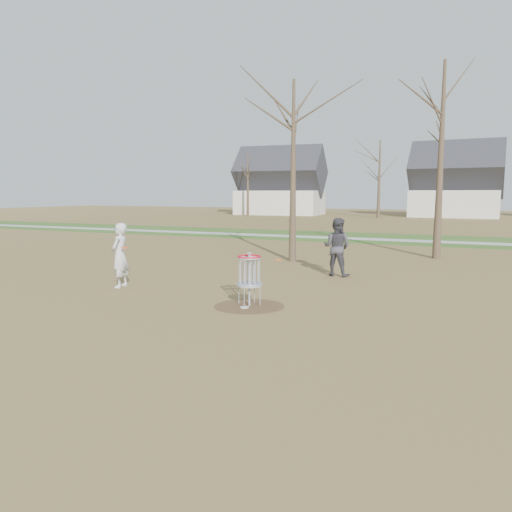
# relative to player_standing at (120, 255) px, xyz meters

# --- Properties ---
(ground) EXTENTS (160.00, 160.00, 0.00)m
(ground) POSITION_rel_player_standing_xyz_m (4.73, -0.73, -0.99)
(ground) COLOR brown
(ground) RESTS_ON ground
(green_band) EXTENTS (160.00, 8.00, 0.01)m
(green_band) POSITION_rel_player_standing_xyz_m (4.73, 20.27, -0.98)
(green_band) COLOR #2D5119
(green_band) RESTS_ON ground
(footpath) EXTENTS (160.00, 1.50, 0.01)m
(footpath) POSITION_rel_player_standing_xyz_m (4.73, 19.27, -0.97)
(footpath) COLOR #9E9E99
(footpath) RESTS_ON green_band
(dirt_circle) EXTENTS (1.80, 1.80, 0.01)m
(dirt_circle) POSITION_rel_player_standing_xyz_m (4.73, -0.73, -0.98)
(dirt_circle) COLOR #47331E
(dirt_circle) RESTS_ON ground
(player_standing) EXTENTS (0.61, 0.80, 1.97)m
(player_standing) POSITION_rel_player_standing_xyz_m (0.00, 0.00, 0.00)
(player_standing) COLOR silver
(player_standing) RESTS_ON ground
(player_throwing) EXTENTS (1.05, 0.85, 2.03)m
(player_throwing) POSITION_rel_player_standing_xyz_m (5.47, 4.83, 0.03)
(player_throwing) COLOR #3A393E
(player_throwing) RESTS_ON ground
(disc_grounded) EXTENTS (0.22, 0.22, 0.02)m
(disc_grounded) POSITION_rel_player_standing_xyz_m (4.70, -0.96, -0.97)
(disc_grounded) COLOR silver
(disc_grounded) RESTS_ON dirt_circle
(discs_in_play) EXTENTS (4.87, 1.01, 0.26)m
(discs_in_play) POSITION_rel_player_standing_xyz_m (2.74, 0.28, 0.16)
(discs_in_play) COLOR #F0570C
(discs_in_play) RESTS_ON ground
(disc_golf_basket) EXTENTS (0.64, 0.64, 1.35)m
(disc_golf_basket) POSITION_rel_player_standing_xyz_m (4.73, -0.73, -0.07)
(disc_golf_basket) COLOR #9EA3AD
(disc_golf_basket) RESTS_ON ground
(bare_trees) EXTENTS (52.62, 44.98, 9.00)m
(bare_trees) POSITION_rel_player_standing_xyz_m (6.51, 35.05, 4.36)
(bare_trees) COLOR #382B1E
(bare_trees) RESTS_ON ground
(houses_row) EXTENTS (56.51, 10.01, 7.26)m
(houses_row) POSITION_rel_player_standing_xyz_m (9.05, 51.83, 2.54)
(houses_row) COLOR silver
(houses_row) RESTS_ON ground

